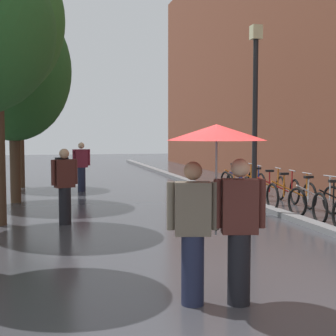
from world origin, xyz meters
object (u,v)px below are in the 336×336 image
object	(u,v)px
pedestrian_walking_midground	(64,184)
pedestrian_walking_far	(81,166)
parked_bicycle_4	(277,191)
street_tree_3	(18,73)
couple_under_umbrella	(216,185)
street_lamp_post	(255,106)
parked_bicycle_3	(291,195)
parked_bicycle_2	(315,200)
street_tree_2	(13,70)
parked_bicycle_6	(245,184)
parked_bicycle_5	(264,187)
parked_bicycle_7	(239,181)

from	to	relation	value
pedestrian_walking_midground	pedestrian_walking_far	world-z (taller)	pedestrian_walking_far
parked_bicycle_4	street_tree_3	bearing A→B (deg)	139.22
couple_under_umbrella	street_lamp_post	world-z (taller)	street_lamp_post
parked_bicycle_3	pedestrian_walking_midground	world-z (taller)	pedestrian_walking_midground
street_tree_3	parked_bicycle_2	size ratio (longest dim) A/B	4.80
street_tree_2	street_lamp_post	xyz separation A→B (m)	(5.64, -3.56, -1.09)
parked_bicycle_4	parked_bicycle_2	bearing A→B (deg)	-88.50
couple_under_umbrella	pedestrian_walking_midground	xyz separation A→B (m)	(-1.52, 5.40, -0.50)
parked_bicycle_3	parked_bicycle_6	bearing A→B (deg)	89.90
street_tree_3	street_tree_2	bearing A→B (deg)	-88.78
parked_bicycle_4	parked_bicycle_5	xyz separation A→B (m)	(0.04, 0.92, 0.00)
pedestrian_walking_far	parked_bicycle_2	bearing A→B (deg)	-51.43
parked_bicycle_6	parked_bicycle_2	bearing A→B (deg)	-88.30
parked_bicycle_5	parked_bicycle_6	xyz separation A→B (m)	(-0.11, 1.09, 0.00)
parked_bicycle_5	couple_under_umbrella	distance (m)	8.99
street_tree_2	parked_bicycle_6	world-z (taller)	street_tree_2
parked_bicycle_2	parked_bicycle_7	distance (m)	4.84
street_tree_2	pedestrian_walking_far	bearing A→B (deg)	49.05
couple_under_umbrella	parked_bicycle_7	bearing A→B (deg)	66.48
parked_bicycle_6	couple_under_umbrella	world-z (taller)	couple_under_umbrella
parked_bicycle_5	street_lamp_post	size ratio (longest dim) A/B	0.26
pedestrian_walking_midground	parked_bicycle_3	bearing A→B (deg)	6.03
parked_bicycle_2	parked_bicycle_3	xyz separation A→B (m)	(-0.12, 0.94, 0.00)
parked_bicycle_5	parked_bicycle_7	xyz separation A→B (m)	(0.07, 2.03, 0.00)
street_tree_2	parked_bicycle_7	bearing A→B (deg)	6.76
parked_bicycle_2	parked_bicycle_3	bearing A→B (deg)	97.36
couple_under_umbrella	street_lamp_post	bearing A→B (deg)	62.28
parked_bicycle_2	parked_bicycle_6	world-z (taller)	same
street_lamp_post	parked_bicycle_3	bearing A→B (deg)	21.88
parked_bicycle_2	parked_bicycle_5	distance (m)	2.82
street_tree_2	pedestrian_walking_midground	bearing A→B (deg)	-71.41
parked_bicycle_3	parked_bicycle_6	distance (m)	2.96
parked_bicycle_2	parked_bicycle_3	distance (m)	0.95
parked_bicycle_5	parked_bicycle_7	bearing A→B (deg)	88.04
parked_bicycle_4	street_tree_2	bearing A→B (deg)	163.09
parked_bicycle_2	parked_bicycle_4	size ratio (longest dim) A/B	1.01
street_tree_3	parked_bicycle_6	bearing A→B (deg)	-30.22
pedestrian_walking_midground	parked_bicycle_7	bearing A→B (deg)	37.69
street_tree_2	parked_bicycle_4	world-z (taller)	street_tree_2
parked_bicycle_4	street_lamp_post	size ratio (longest dim) A/B	0.26
parked_bicycle_3	parked_bicycle_7	distance (m)	3.91
parked_bicycle_2	parked_bicycle_6	xyz separation A→B (m)	(-0.12, 3.90, 0.00)
parked_bicycle_3	couple_under_umbrella	size ratio (longest dim) A/B	0.53
pedestrian_walking_far	couple_under_umbrella	bearing A→B (deg)	-86.11
street_tree_2	parked_bicycle_4	distance (m)	7.97
street_tree_2	couple_under_umbrella	bearing A→B (deg)	-73.13
pedestrian_walking_midground	pedestrian_walking_far	size ratio (longest dim) A/B	0.99
parked_bicycle_7	pedestrian_walking_far	bearing A→B (deg)	164.14
parked_bicycle_3	pedestrian_walking_midground	xyz separation A→B (m)	(-5.64, -0.60, 0.49)
street_tree_3	parked_bicycle_7	xyz separation A→B (m)	(7.14, -3.11, -3.69)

